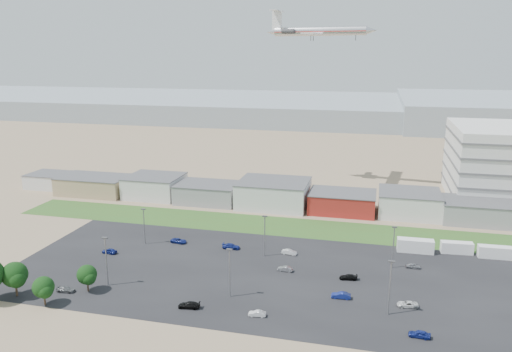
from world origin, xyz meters
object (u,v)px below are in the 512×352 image
(airliner, at_px, (320,31))
(parked_car_13, at_px, (257,314))
(parked_car_6, at_px, (231,246))
(parked_car_2, at_px, (419,334))
(parked_car_3, at_px, (189,305))
(parked_car_12, at_px, (348,277))
(parked_car_1, at_px, (341,295))
(parked_car_0, at_px, (407,304))
(box_trailer_a, at_px, (415,246))
(parked_car_9, at_px, (179,241))
(parked_car_11, at_px, (289,252))
(parked_car_10, at_px, (66,289))
(parked_car_8, at_px, (413,266))
(parked_car_7, at_px, (285,269))
(parked_car_5, at_px, (109,251))

(airliner, height_order, parked_car_13, airliner)
(parked_car_6, bearing_deg, parked_car_2, -127.61)
(parked_car_2, relative_size, parked_car_3, 0.87)
(parked_car_2, distance_m, parked_car_12, 24.26)
(parked_car_1, relative_size, parked_car_2, 1.04)
(parked_car_0, height_order, parked_car_1, parked_car_1)
(box_trailer_a, bearing_deg, parked_car_9, -172.89)
(parked_car_3, xyz_separation_m, parked_car_6, (-0.75, 30.89, 0.03))
(parked_car_9, xyz_separation_m, parked_car_12, (44.25, -11.36, -0.02))
(parked_car_0, xyz_separation_m, parked_car_6, (-41.77, 20.30, 0.09))
(parked_car_9, xyz_separation_m, parked_car_11, (29.26, -0.63, 0.03))
(parked_car_0, relative_size, parked_car_10, 1.04)
(parked_car_6, distance_m, parked_car_11, 14.86)
(airliner, relative_size, parked_car_3, 9.28)
(parked_car_12, bearing_deg, parked_car_6, -116.55)
(parked_car_12, bearing_deg, parked_car_8, 117.46)
(parked_car_0, xyz_separation_m, parked_car_11, (-26.92, 20.24, 0.06))
(box_trailer_a, xyz_separation_m, parked_car_2, (-1.60, -40.00, -1.00))
(parked_car_12, bearing_deg, box_trailer_a, 136.09)
(airliner, bearing_deg, parked_car_7, -80.84)
(parked_car_5, height_order, parked_car_7, parked_car_5)
(airliner, xyz_separation_m, parked_car_11, (2.33, -68.37, -54.90))
(parked_car_3, relative_size, parked_car_13, 1.30)
(parked_car_1, xyz_separation_m, parked_car_9, (-43.36, 20.45, -0.06))
(parked_car_5, xyz_separation_m, parked_car_8, (72.13, 8.86, -0.07))
(box_trailer_a, xyz_separation_m, parked_car_9, (-59.29, -8.45, -1.06))
(box_trailer_a, distance_m, parked_car_7, 34.83)
(parked_car_6, height_order, parked_car_13, parked_car_6)
(parked_car_13, bearing_deg, parked_car_5, -121.69)
(parked_car_1, bearing_deg, parked_car_10, -81.21)
(parked_car_0, distance_m, parked_car_5, 70.74)
(airliner, xyz_separation_m, parked_car_5, (-40.76, -78.42, -54.88))
(parked_car_0, relative_size, parked_car_3, 0.94)
(parked_car_3, xyz_separation_m, parked_car_11, (14.10, 30.83, -0.00))
(parked_car_7, bearing_deg, parked_car_1, 57.46)
(parked_car_8, xyz_separation_m, parked_car_9, (-58.30, 1.83, 0.01))
(parked_car_6, bearing_deg, parked_car_3, 179.38)
(parked_car_6, bearing_deg, parked_car_0, -117.94)
(box_trailer_a, distance_m, parked_car_2, 40.04)
(parked_car_12, bearing_deg, parked_car_2, 26.97)
(box_trailer_a, xyz_separation_m, airliner, (-32.36, 59.29, 53.88))
(parked_car_8, xyz_separation_m, parked_car_10, (-70.27, -29.47, -0.01))
(parked_car_2, xyz_separation_m, parked_car_13, (-29.03, 0.22, -0.10))
(parked_car_0, bearing_deg, parked_car_2, 1.39)
(box_trailer_a, height_order, parked_car_10, box_trailer_a)
(box_trailer_a, distance_m, parked_car_5, 75.59)
(parked_car_3, distance_m, parked_car_5, 35.66)
(parked_car_11, xyz_separation_m, parked_car_13, (-0.60, -30.70, -0.07))
(parked_car_3, distance_m, parked_car_8, 52.34)
(parked_car_2, distance_m, parked_car_8, 29.73)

